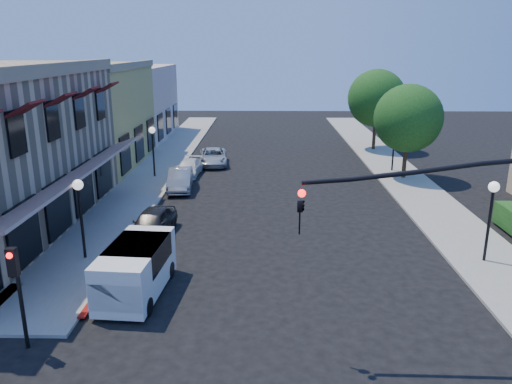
{
  "coord_description": "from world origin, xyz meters",
  "views": [
    {
      "loc": [
        -0.81,
        -11.62,
        8.81
      ],
      "look_at": [
        -1.19,
        9.64,
        2.6
      ],
      "focal_mm": 35.0,
      "sensor_mm": 36.0,
      "label": 1
    }
  ],
  "objects_px": {
    "parked_car_b": "(180,179)",
    "parked_car_d": "(213,157)",
    "lamppost_left_far": "(153,139)",
    "lamppost_right_near": "(492,201)",
    "street_tree_a": "(408,118)",
    "secondary_signal": "(16,280)",
    "white_van": "(135,267)",
    "parked_car_c": "(189,168)",
    "signal_mast_arm": "(505,224)",
    "lamppost_left_near": "(79,199)",
    "parked_car_a": "(152,223)",
    "street_tree_b": "(377,98)",
    "lamppost_right_far": "(395,135)"
  },
  "relations": [
    {
      "from": "parked_car_b",
      "to": "parked_car_d",
      "type": "xyz_separation_m",
      "value": [
        1.4,
        7.12,
        -0.06
      ]
    },
    {
      "from": "lamppost_left_far",
      "to": "lamppost_right_near",
      "type": "height_order",
      "value": "same"
    },
    {
      "from": "street_tree_a",
      "to": "lamppost_right_near",
      "type": "distance_m",
      "value": 14.08
    },
    {
      "from": "street_tree_a",
      "to": "secondary_signal",
      "type": "relative_size",
      "value": 1.95
    },
    {
      "from": "lamppost_left_far",
      "to": "white_van",
      "type": "relative_size",
      "value": 0.81
    },
    {
      "from": "parked_car_d",
      "to": "parked_car_c",
      "type": "bearing_deg",
      "value": -117.59
    },
    {
      "from": "signal_mast_arm",
      "to": "parked_car_d",
      "type": "height_order",
      "value": "signal_mast_arm"
    },
    {
      "from": "lamppost_left_far",
      "to": "street_tree_a",
      "type": "bearing_deg",
      "value": 0.0
    },
    {
      "from": "parked_car_c",
      "to": "lamppost_left_far",
      "type": "bearing_deg",
      "value": -160.93
    },
    {
      "from": "signal_mast_arm",
      "to": "lamppost_left_near",
      "type": "relative_size",
      "value": 2.24
    },
    {
      "from": "white_van",
      "to": "parked_car_a",
      "type": "distance_m",
      "value": 5.98
    },
    {
      "from": "lamppost_right_near",
      "to": "lamppost_left_far",
      "type": "bearing_deg",
      "value": 140.53
    },
    {
      "from": "street_tree_b",
      "to": "lamppost_right_near",
      "type": "relative_size",
      "value": 1.97
    },
    {
      "from": "lamppost_right_near",
      "to": "lamppost_right_far",
      "type": "bearing_deg",
      "value": 90.0
    },
    {
      "from": "white_van",
      "to": "parked_car_a",
      "type": "xyz_separation_m",
      "value": [
        -0.7,
        5.92,
        -0.43
      ]
    },
    {
      "from": "lamppost_right_near",
      "to": "white_van",
      "type": "height_order",
      "value": "lamppost_right_near"
    },
    {
      "from": "secondary_signal",
      "to": "lamppost_right_near",
      "type": "distance_m",
      "value": 17.77
    },
    {
      "from": "signal_mast_arm",
      "to": "lamppost_right_near",
      "type": "distance_m",
      "value": 7.15
    },
    {
      "from": "lamppost_left_far",
      "to": "parked_car_c",
      "type": "bearing_deg",
      "value": 15.78
    },
    {
      "from": "lamppost_left_near",
      "to": "parked_car_a",
      "type": "xyz_separation_m",
      "value": [
        2.3,
        2.87,
        -2.07
      ]
    },
    {
      "from": "signal_mast_arm",
      "to": "white_van",
      "type": "distance_m",
      "value": 12.24
    },
    {
      "from": "lamppost_left_near",
      "to": "parked_car_d",
      "type": "bearing_deg",
      "value": 78.46
    },
    {
      "from": "lamppost_left_near",
      "to": "parked_car_a",
      "type": "height_order",
      "value": "lamppost_left_near"
    },
    {
      "from": "street_tree_a",
      "to": "parked_car_b",
      "type": "relative_size",
      "value": 1.57
    },
    {
      "from": "street_tree_b",
      "to": "parked_car_b",
      "type": "bearing_deg",
      "value": -139.09
    },
    {
      "from": "street_tree_b",
      "to": "lamppost_right_near",
      "type": "height_order",
      "value": "street_tree_b"
    },
    {
      "from": "parked_car_c",
      "to": "lamppost_right_near",
      "type": "bearing_deg",
      "value": -41.61
    },
    {
      "from": "lamppost_left_near",
      "to": "lamppost_right_near",
      "type": "distance_m",
      "value": 17.0
    },
    {
      "from": "street_tree_b",
      "to": "lamppost_left_far",
      "type": "height_order",
      "value": "street_tree_b"
    },
    {
      "from": "lamppost_right_near",
      "to": "parked_car_b",
      "type": "relative_size",
      "value": 0.87
    },
    {
      "from": "signal_mast_arm",
      "to": "lamppost_right_far",
      "type": "distance_m",
      "value": 22.7
    },
    {
      "from": "street_tree_a",
      "to": "signal_mast_arm",
      "type": "relative_size",
      "value": 0.81
    },
    {
      "from": "street_tree_b",
      "to": "parked_car_d",
      "type": "height_order",
      "value": "street_tree_b"
    },
    {
      "from": "street_tree_b",
      "to": "signal_mast_arm",
      "type": "height_order",
      "value": "street_tree_b"
    },
    {
      "from": "street_tree_b",
      "to": "white_van",
      "type": "distance_m",
      "value": 30.8
    },
    {
      "from": "lamppost_right_near",
      "to": "parked_car_c",
      "type": "distance_m",
      "value": 20.87
    },
    {
      "from": "lamppost_right_near",
      "to": "lamppost_right_far",
      "type": "relative_size",
      "value": 1.0
    },
    {
      "from": "lamppost_right_near",
      "to": "parked_car_c",
      "type": "xyz_separation_m",
      "value": [
        -14.7,
        14.65,
        -2.18
      ]
    },
    {
      "from": "secondary_signal",
      "to": "lamppost_left_far",
      "type": "distance_m",
      "value": 20.6
    },
    {
      "from": "secondary_signal",
      "to": "lamppost_right_near",
      "type": "bearing_deg",
      "value": 21.78
    },
    {
      "from": "lamppost_left_far",
      "to": "lamppost_right_far",
      "type": "relative_size",
      "value": 1.0
    },
    {
      "from": "lamppost_right_near",
      "to": "parked_car_a",
      "type": "height_order",
      "value": "lamppost_right_near"
    },
    {
      "from": "street_tree_b",
      "to": "lamppost_left_far",
      "type": "distance_m",
      "value": 20.06
    },
    {
      "from": "street_tree_a",
      "to": "parked_car_b",
      "type": "height_order",
      "value": "street_tree_a"
    },
    {
      "from": "signal_mast_arm",
      "to": "lamppost_left_far",
      "type": "distance_m",
      "value": 25.07
    },
    {
      "from": "street_tree_b",
      "to": "parked_car_a",
      "type": "distance_m",
      "value": 26.2
    },
    {
      "from": "parked_car_c",
      "to": "signal_mast_arm",
      "type": "bearing_deg",
      "value": -57.02
    },
    {
      "from": "signal_mast_arm",
      "to": "parked_car_a",
      "type": "relative_size",
      "value": 2.04
    },
    {
      "from": "lamppost_left_near",
      "to": "parked_car_d",
      "type": "xyz_separation_m",
      "value": [
        3.7,
        18.12,
        -2.11
      ]
    },
    {
      "from": "street_tree_a",
      "to": "street_tree_b",
      "type": "relative_size",
      "value": 0.92
    }
  ]
}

